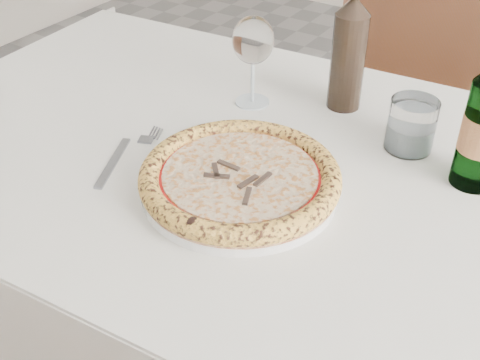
{
  "coord_description": "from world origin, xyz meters",
  "views": [
    {
      "loc": [
        0.25,
        -0.44,
        1.32
      ],
      "look_at": [
        -0.16,
        0.2,
        0.78
      ],
      "focal_mm": 45.0,
      "sensor_mm": 36.0,
      "label": 1
    }
  ],
  "objects_px": {
    "pizza": "(240,177)",
    "wine_glass": "(253,42)",
    "dining_table": "(271,203)",
    "tumbler": "(411,128)",
    "chair_far": "(385,96)",
    "plate": "(240,186)",
    "wine_bottle": "(349,52)"
  },
  "relations": [
    {
      "from": "pizza",
      "to": "wine_glass",
      "type": "xyz_separation_m",
      "value": [
        -0.13,
        0.25,
        0.1
      ]
    },
    {
      "from": "dining_table",
      "to": "wine_glass",
      "type": "relative_size",
      "value": 8.46
    },
    {
      "from": "wine_glass",
      "to": "tumbler",
      "type": "bearing_deg",
      "value": 1.27
    },
    {
      "from": "chair_far",
      "to": "plate",
      "type": "distance_m",
      "value": 0.87
    },
    {
      "from": "dining_table",
      "to": "pizza",
      "type": "relative_size",
      "value": 4.71
    },
    {
      "from": "chair_far",
      "to": "tumbler",
      "type": "distance_m",
      "value": 0.67
    },
    {
      "from": "dining_table",
      "to": "plate",
      "type": "height_order",
      "value": "plate"
    },
    {
      "from": "plate",
      "to": "wine_bottle",
      "type": "height_order",
      "value": "wine_bottle"
    },
    {
      "from": "plate",
      "to": "wine_bottle",
      "type": "xyz_separation_m",
      "value": [
        0.02,
        0.34,
        0.1
      ]
    },
    {
      "from": "tumbler",
      "to": "dining_table",
      "type": "bearing_deg",
      "value": -137.93
    },
    {
      "from": "dining_table",
      "to": "wine_glass",
      "type": "xyz_separation_m",
      "value": [
        -0.13,
        0.15,
        0.21
      ]
    },
    {
      "from": "plate",
      "to": "pizza",
      "type": "xyz_separation_m",
      "value": [
        -0.0,
        -0.0,
        0.02
      ]
    },
    {
      "from": "chair_far",
      "to": "wine_bottle",
      "type": "height_order",
      "value": "wine_bottle"
    },
    {
      "from": "pizza",
      "to": "wine_bottle",
      "type": "xyz_separation_m",
      "value": [
        0.02,
        0.34,
        0.08
      ]
    },
    {
      "from": "dining_table",
      "to": "chair_far",
      "type": "height_order",
      "value": "chair_far"
    },
    {
      "from": "pizza",
      "to": "wine_bottle",
      "type": "relative_size",
      "value": 1.2
    },
    {
      "from": "chair_far",
      "to": "tumbler",
      "type": "height_order",
      "value": "chair_far"
    },
    {
      "from": "dining_table",
      "to": "wine_bottle",
      "type": "distance_m",
      "value": 0.31
    },
    {
      "from": "plate",
      "to": "wine_glass",
      "type": "distance_m",
      "value": 0.31
    },
    {
      "from": "dining_table",
      "to": "tumbler",
      "type": "bearing_deg",
      "value": 42.07
    },
    {
      "from": "pizza",
      "to": "tumbler",
      "type": "distance_m",
      "value": 0.31
    },
    {
      "from": "dining_table",
      "to": "chair_far",
      "type": "relative_size",
      "value": 1.58
    },
    {
      "from": "chair_far",
      "to": "plate",
      "type": "xyz_separation_m",
      "value": [
        0.06,
        -0.83,
        0.23
      ]
    },
    {
      "from": "tumbler",
      "to": "wine_bottle",
      "type": "relative_size",
      "value": 0.35
    },
    {
      "from": "dining_table",
      "to": "chair_far",
      "type": "bearing_deg",
      "value": 94.58
    },
    {
      "from": "pizza",
      "to": "tumbler",
      "type": "bearing_deg",
      "value": 55.73
    },
    {
      "from": "dining_table",
      "to": "wine_glass",
      "type": "bearing_deg",
      "value": 131.18
    },
    {
      "from": "plate",
      "to": "wine_glass",
      "type": "height_order",
      "value": "wine_glass"
    },
    {
      "from": "chair_far",
      "to": "wine_bottle",
      "type": "xyz_separation_m",
      "value": [
        0.08,
        -0.5,
        0.33
      ]
    },
    {
      "from": "pizza",
      "to": "tumbler",
      "type": "height_order",
      "value": "tumbler"
    },
    {
      "from": "tumbler",
      "to": "wine_bottle",
      "type": "bearing_deg",
      "value": 153.79
    },
    {
      "from": "dining_table",
      "to": "chair_far",
      "type": "distance_m",
      "value": 0.75
    }
  ]
}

